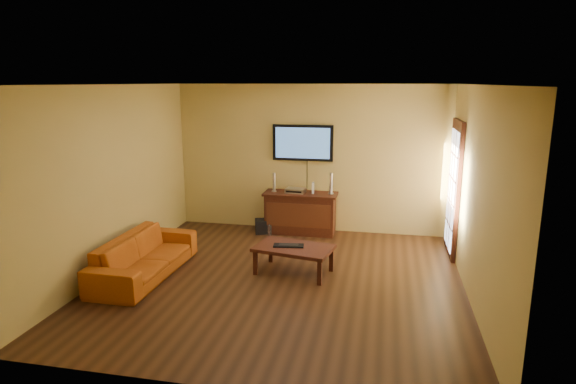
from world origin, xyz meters
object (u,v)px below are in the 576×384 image
(speaker_left, at_px, (274,183))
(subwoofer, at_px, (262,226))
(media_console, at_px, (300,213))
(television, at_px, (303,143))
(keyboard, at_px, (289,245))
(coffee_table, at_px, (294,250))
(sofa, at_px, (144,249))
(speaker_right, at_px, (331,184))
(av_receiver, at_px, (296,190))
(bottle, at_px, (270,231))
(game_console, at_px, (313,188))

(speaker_left, relative_size, subwoofer, 1.39)
(media_console, height_order, subwoofer, media_console)
(television, xyz_separation_m, keyboard, (0.17, -2.13, -1.23))
(coffee_table, bearing_deg, subwoofer, 117.99)
(sofa, bearing_deg, coffee_table, -75.65)
(speaker_right, bearing_deg, keyboard, -101.04)
(subwoofer, bearing_deg, sofa, -135.60)
(coffee_table, bearing_deg, speaker_right, 81.13)
(television, height_order, keyboard, television)
(television, bearing_deg, speaker_left, -157.91)
(media_console, bearing_deg, av_receiver, 170.70)
(speaker_left, distance_m, av_receiver, 0.42)
(television, bearing_deg, coffee_table, -83.40)
(media_console, relative_size, speaker_right, 3.50)
(av_receiver, xyz_separation_m, bottle, (-0.42, -0.32, -0.69))
(game_console, distance_m, subwoofer, 1.19)
(bottle, bearing_deg, keyboard, -67.07)
(television, height_order, speaker_left, television)
(speaker_left, bearing_deg, speaker_right, 1.63)
(speaker_left, distance_m, speaker_right, 1.05)
(coffee_table, bearing_deg, keyboard, -178.79)
(game_console, bearing_deg, sofa, -137.03)
(sofa, height_order, bottle, sofa)
(television, relative_size, speaker_left, 3.17)
(game_console, height_order, bottle, game_console)
(media_console, relative_size, av_receiver, 3.89)
(speaker_right, bearing_deg, coffee_table, -98.87)
(media_console, relative_size, speaker_left, 3.82)
(television, bearing_deg, media_console, -90.00)
(bottle, xyz_separation_m, keyboard, (0.68, -1.61, 0.31))
(keyboard, bearing_deg, bottle, 112.93)
(subwoofer, bearing_deg, game_console, -7.65)
(subwoofer, relative_size, bottle, 1.15)
(keyboard, bearing_deg, sofa, -165.92)
(speaker_right, relative_size, subwoofer, 1.52)
(speaker_left, height_order, keyboard, speaker_left)
(coffee_table, xyz_separation_m, sofa, (-2.09, -0.51, 0.03))
(speaker_left, relative_size, keyboard, 0.77)
(speaker_right, distance_m, game_console, 0.33)
(media_console, bearing_deg, game_console, 6.75)
(speaker_right, height_order, bottle, speaker_right)
(sofa, height_order, subwoofer, sofa)
(media_console, distance_m, coffee_table, 1.93)
(sofa, distance_m, av_receiver, 3.03)
(game_console, bearing_deg, television, 133.72)
(speaker_right, relative_size, bottle, 1.75)
(sofa, distance_m, bottle, 2.52)
(television, bearing_deg, keyboard, -85.45)
(coffee_table, distance_m, speaker_left, 2.14)
(media_console, height_order, television, television)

